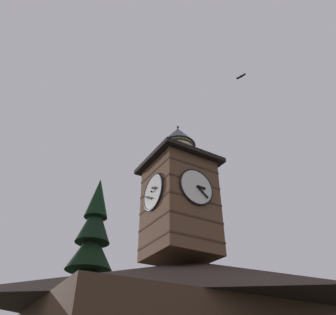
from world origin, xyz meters
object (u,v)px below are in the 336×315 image
object	(u,v)px
clock_tower	(179,196)
flying_bird_high	(241,76)
moon	(98,309)
pine_tree_behind	(85,296)

from	to	relation	value
clock_tower	flying_bird_high	world-z (taller)	flying_bird_high
clock_tower	moon	size ratio (longest dim) A/B	3.70
pine_tree_behind	moon	xyz separation A→B (m)	(-13.05, -34.19, 4.71)
pine_tree_behind	flying_bird_high	world-z (taller)	flying_bird_high
clock_tower	flying_bird_high	xyz separation A→B (m)	(-4.51, 1.76, 10.21)
pine_tree_behind	clock_tower	bearing A→B (deg)	103.43
moon	flying_bird_high	world-z (taller)	flying_bird_high
flying_bird_high	pine_tree_behind	bearing A→B (deg)	-56.67
clock_tower	moon	world-z (taller)	clock_tower
pine_tree_behind	moon	world-z (taller)	pine_tree_behind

